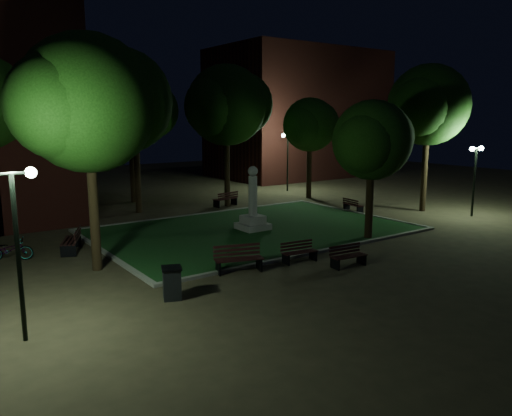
{
  "coord_description": "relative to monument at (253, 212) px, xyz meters",
  "views": [
    {
      "loc": [
        -14.14,
        -18.23,
        5.65
      ],
      "look_at": [
        -0.51,
        1.0,
        1.37
      ],
      "focal_mm": 35.0,
      "sensor_mm": 36.0,
      "label": 1
    }
  ],
  "objects": [
    {
      "name": "ground",
      "position": [
        0.0,
        -2.0,
        -0.96
      ],
      "size": [
        80.0,
        80.0,
        0.0
      ],
      "primitive_type": "plane",
      "color": "#3D3522"
    },
    {
      "name": "lawn",
      "position": [
        0.0,
        0.0,
        -0.92
      ],
      "size": [
        15.0,
        10.0,
        0.08
      ],
      "primitive_type": "cube",
      "color": "#174017",
      "rests_on": "ground"
    },
    {
      "name": "lawn_kerb",
      "position": [
        0.0,
        0.0,
        -0.9
      ],
      "size": [
        15.4,
        10.4,
        0.12
      ],
      "color": "slate",
      "rests_on": "ground"
    },
    {
      "name": "monument",
      "position": [
        0.0,
        0.0,
        0.0
      ],
      "size": [
        1.4,
        1.4,
        3.2
      ],
      "color": "gray",
      "rests_on": "lawn"
    },
    {
      "name": "building_far",
      "position": [
        18.0,
        18.0,
        5.04
      ],
      "size": [
        16.0,
        10.0,
        12.0
      ],
      "primitive_type": "cube",
      "color": "#491A14",
      "rests_on": "ground"
    },
    {
      "name": "tree_west",
      "position": [
        -8.46,
        -2.03,
        5.19
      ],
      "size": [
        6.08,
        4.96,
        8.63
      ],
      "color": "black",
      "rests_on": "ground"
    },
    {
      "name": "tree_north_wl",
      "position": [
        -2.69,
        8.03,
        5.01
      ],
      "size": [
        5.19,
        4.24,
        8.1
      ],
      "color": "black",
      "rests_on": "ground"
    },
    {
      "name": "tree_north_er",
      "position": [
        2.9,
        6.85,
        5.45
      ],
      "size": [
        6.22,
        5.07,
        8.95
      ],
      "color": "black",
      "rests_on": "ground"
    },
    {
      "name": "tree_ne",
      "position": [
        9.37,
        6.31,
        4.19
      ],
      "size": [
        4.6,
        3.75,
        7.04
      ],
      "color": "black",
      "rests_on": "ground"
    },
    {
      "name": "tree_east",
      "position": [
        11.71,
        -1.59,
        5.42
      ],
      "size": [
        5.88,
        4.8,
        8.79
      ],
      "color": "black",
      "rests_on": "ground"
    },
    {
      "name": "tree_se",
      "position": [
        3.51,
        -4.61,
        3.67
      ],
      "size": [
        4.49,
        3.66,
        6.47
      ],
      "color": "black",
      "rests_on": "ground"
    },
    {
      "name": "tree_far_north",
      "position": [
        -1.52,
        11.75,
        4.99
      ],
      "size": [
        5.74,
        4.68,
        8.29
      ],
      "color": "black",
      "rests_on": "ground"
    },
    {
      "name": "lamppost_sw",
      "position": [
        -12.04,
        -6.99,
        2.16
      ],
      "size": [
        1.18,
        0.28,
        4.45
      ],
      "color": "black",
      "rests_on": "ground"
    },
    {
      "name": "lamppost_se",
      "position": [
        12.54,
        -4.28,
        1.92
      ],
      "size": [
        1.18,
        0.28,
        4.06
      ],
      "color": "black",
      "rests_on": "ground"
    },
    {
      "name": "lamppost_ne",
      "position": [
        10.22,
        9.9,
        2.15
      ],
      "size": [
        1.18,
        0.28,
        4.44
      ],
      "color": "black",
      "rests_on": "ground"
    },
    {
      "name": "bench_near_left",
      "position": [
        -1.69,
        -5.6,
        -0.58
      ],
      "size": [
        1.53,
        0.69,
        0.81
      ],
      "rotation": [
        0.0,
        0.0,
        -0.12
      ],
      "color": "black",
      "rests_on": "ground"
    },
    {
      "name": "bench_near_right",
      "position": [
        -0.55,
        -7.15,
        -0.57
      ],
      "size": [
        1.54,
        0.67,
        0.82
      ],
      "rotation": [
        0.0,
        0.0,
        -0.1
      ],
      "color": "black",
      "rests_on": "ground"
    },
    {
      "name": "bench_west_near",
      "position": [
        -4.35,
        -5.28,
        -0.49
      ],
      "size": [
        1.9,
        1.14,
        0.99
      ],
      "rotation": [
        0.0,
        0.0,
        -0.31
      ],
      "color": "black",
      "rests_on": "ground"
    },
    {
      "name": "bench_left_side",
      "position": [
        -8.6,
        1.11,
        -0.49
      ],
      "size": [
        1.3,
        1.92,
        1.0
      ],
      "rotation": [
        0.0,
        0.0,
        -1.98
      ],
      "color": "black",
      "rests_on": "ground"
    },
    {
      "name": "bench_right_side",
      "position": [
        7.99,
        0.79,
        -0.59
      ],
      "size": [
        0.63,
        1.45,
        0.78
      ],
      "rotation": [
        0.0,
        0.0,
        1.47
      ],
      "color": "black",
      "rests_on": "ground"
    },
    {
      "name": "bench_far_side",
      "position": [
        2.65,
        6.82,
        -0.52
      ],
      "size": [
        1.76,
        0.83,
        0.93
      ],
      "rotation": [
        0.0,
        0.0,
        3.29
      ],
      "color": "black",
      "rests_on": "ground"
    },
    {
      "name": "trash_bin",
      "position": [
        -7.63,
        -6.46,
        -0.43
      ],
      "size": [
        0.79,
        0.79,
        1.05
      ],
      "color": "black",
      "rests_on": "ground"
    },
    {
      "name": "bicycle",
      "position": [
        -11.01,
        1.21,
        -0.5
      ],
      "size": [
        1.83,
        1.21,
        0.91
      ],
      "primitive_type": "imported",
      "rotation": [
        0.0,
        0.0,
        1.19
      ],
      "color": "black",
      "rests_on": "ground"
    }
  ]
}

